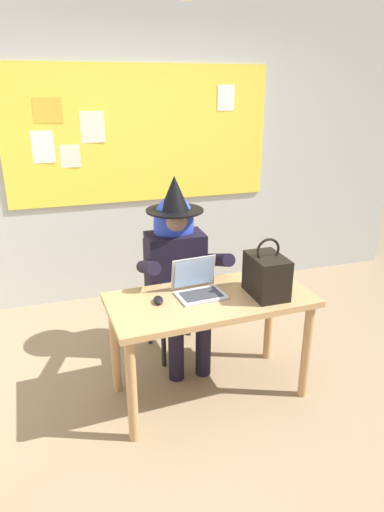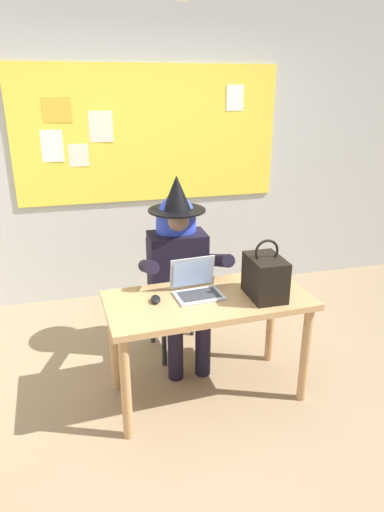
{
  "view_description": "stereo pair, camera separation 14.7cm",
  "coord_description": "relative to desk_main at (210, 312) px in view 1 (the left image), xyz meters",
  "views": [
    {
      "loc": [
        -0.82,
        -2.23,
        1.96
      ],
      "look_at": [
        0.02,
        0.43,
        0.9
      ],
      "focal_mm": 31.34,
      "sensor_mm": 36.0,
      "label": 1
    },
    {
      "loc": [
        -0.68,
        -2.28,
        1.96
      ],
      "look_at": [
        0.02,
        0.43,
        0.9
      ],
      "focal_mm": 31.34,
      "sensor_mm": 36.0,
      "label": 2
    }
  ],
  "objects": [
    {
      "name": "laptop",
      "position": [
        -0.06,
        0.07,
        0.16
      ],
      "size": [
        0.32,
        0.28,
        0.22
      ],
      "rotation": [
        0.0,
        0.0,
        0.08
      ],
      "color": "#B7B7BC",
      "rests_on": "desk_main"
    },
    {
      "name": "ground_plane",
      "position": [
        -0.05,
        -0.14,
        -0.62
      ],
      "size": [
        24.0,
        24.0,
        0.0
      ],
      "primitive_type": "plane",
      "color": "#937A5B"
    },
    {
      "name": "wall_back_bulletin",
      "position": [
        -0.06,
        1.76,
        0.85
      ],
      "size": [
        5.58,
        1.95,
        2.91
      ],
      "color": "#B2B2AD",
      "rests_on": "ground"
    },
    {
      "name": "computer_mouse",
      "position": [
        -0.33,
        0.03,
        0.12
      ],
      "size": [
        0.07,
        0.11,
        0.03
      ],
      "primitive_type": "ellipsoid",
      "rotation": [
        0.0,
        0.0,
        -0.13
      ],
      "color": "black",
      "rests_on": "desk_main"
    },
    {
      "name": "person_costumed",
      "position": [
        -0.06,
        0.54,
        0.16
      ],
      "size": [
        0.6,
        0.67,
        1.38
      ],
      "rotation": [
        0.0,
        0.0,
        -1.59
      ],
      "color": "black",
      "rests_on": "ground"
    },
    {
      "name": "handbag",
      "position": [
        0.34,
        -0.07,
        0.24
      ],
      "size": [
        0.2,
        0.3,
        0.38
      ],
      "rotation": [
        0.0,
        0.0,
        -0.19
      ],
      "color": "black",
      "rests_on": "desk_main"
    },
    {
      "name": "desk_main",
      "position": [
        0.0,
        0.0,
        0.0
      ],
      "size": [
        1.31,
        0.66,
        0.72
      ],
      "rotation": [
        0.0,
        0.0,
        0.05
      ],
      "color": "tan",
      "rests_on": "ground"
    },
    {
      "name": "chair_at_desk",
      "position": [
        -0.07,
        0.66,
        -0.12
      ],
      "size": [
        0.46,
        0.46,
        0.89
      ],
      "rotation": [
        0.0,
        0.0,
        -1.48
      ],
      "color": "black",
      "rests_on": "ground"
    }
  ]
}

